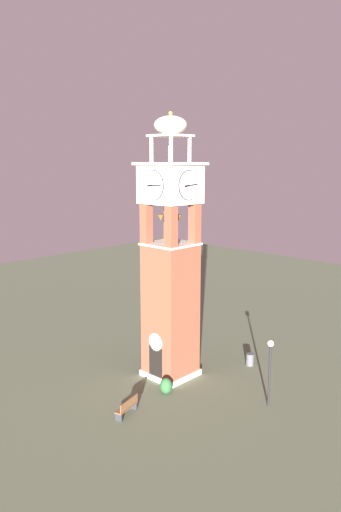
# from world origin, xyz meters

# --- Properties ---
(ground) EXTENTS (80.00, 80.00, 0.00)m
(ground) POSITION_xyz_m (0.00, 0.00, 0.00)
(ground) COLOR #5B664C
(clock_tower) EXTENTS (3.22, 3.22, 16.22)m
(clock_tower) POSITION_xyz_m (-0.00, -0.00, 6.77)
(clock_tower) COLOR brown
(clock_tower) RESTS_ON ground
(park_bench) EXTENTS (0.83, 1.66, 0.95)m
(park_bench) POSITION_xyz_m (1.84, -5.28, 0.48)
(park_bench) COLOR brown
(park_bench) RESTS_ON ground
(lamp_post) EXTENTS (0.36, 0.36, 3.83)m
(lamp_post) POSITION_xyz_m (6.72, 0.85, 2.66)
(lamp_post) COLOR black
(lamp_post) RESTS_ON ground
(trash_bin) EXTENTS (0.52, 0.52, 0.80)m
(trash_bin) POSITION_xyz_m (2.82, 4.73, 0.40)
(trash_bin) COLOR #4C4C51
(trash_bin) RESTS_ON ground
(shrub_near_entry) EXTENTS (0.74, 0.74, 0.95)m
(shrub_near_entry) POSITION_xyz_m (1.58, -2.04, 0.48)
(shrub_near_entry) COLOR #28562D
(shrub_near_entry) RESTS_ON ground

